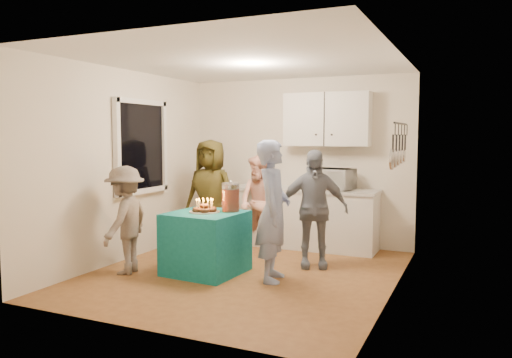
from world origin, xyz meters
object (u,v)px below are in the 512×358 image
at_px(woman_back_left, 211,195).
at_px(punch_jar, 231,198).
at_px(party_table, 206,243).
at_px(man_birthday, 273,211).
at_px(woman_back_center, 260,203).
at_px(woman_back_right, 313,209).
at_px(microwave, 334,179).
at_px(counter, 304,219).
at_px(child_near_left, 125,220).

bearing_deg(woman_back_left, punch_jar, -50.11).
relative_size(party_table, punch_jar, 2.50).
xyz_separation_m(man_birthday, woman_back_center, (-0.79, 1.41, -0.12)).
height_order(party_table, woman_back_left, woman_back_left).
bearing_deg(woman_back_right, punch_jar, -166.03).
height_order(punch_jar, woman_back_left, woman_back_left).
bearing_deg(woman_back_right, woman_back_left, 147.28).
distance_m(microwave, man_birthday, 1.85).
bearing_deg(party_table, microwave, 59.25).
xyz_separation_m(woman_back_center, woman_back_right, (1.04, -0.64, 0.06)).
bearing_deg(microwave, woman_back_right, -77.65).
bearing_deg(woman_back_right, counter, 93.56).
relative_size(microwave, child_near_left, 0.42).
bearing_deg(punch_jar, microwave, 62.53).
xyz_separation_m(woman_back_left, child_near_left, (-0.31, -1.59, -0.16)).
xyz_separation_m(punch_jar, woman_back_left, (-0.84, 0.98, -0.11)).
distance_m(punch_jar, woman_back_center, 1.28).
bearing_deg(child_near_left, woman_back_left, 158.75).
height_order(microwave, child_near_left, child_near_left).
bearing_deg(woman_back_right, microwave, 70.16).
bearing_deg(counter, woman_back_left, -150.93).
xyz_separation_m(party_table, woman_back_center, (0.09, 1.45, 0.33)).
height_order(party_table, woman_back_right, woman_back_right).
relative_size(man_birthday, woman_back_left, 1.01).
bearing_deg(party_table, woman_back_left, 116.65).
bearing_deg(man_birthday, woman_back_right, -31.95).
bearing_deg(counter, party_table, -109.22).
bearing_deg(party_table, punch_jar, 39.43).
relative_size(punch_jar, woman_back_right, 0.22).
xyz_separation_m(party_table, woman_back_left, (-0.59, 1.18, 0.44)).
bearing_deg(child_near_left, woman_back_center, 141.83).
distance_m(microwave, woman_back_center, 1.16).
distance_m(punch_jar, child_near_left, 1.33).
xyz_separation_m(man_birthday, woman_back_left, (-1.47, 1.13, -0.01)).
height_order(punch_jar, woman_back_right, woman_back_right).
bearing_deg(man_birthday, counter, -6.97).
bearing_deg(microwave, counter, -168.50).
bearing_deg(child_near_left, punch_jar, 108.07).
xyz_separation_m(punch_jar, child_near_left, (-1.15, -0.62, -0.26)).
relative_size(counter, man_birthday, 1.33).
bearing_deg(man_birthday, party_table, 78.86).
bearing_deg(woman_back_right, child_near_left, -169.52).
bearing_deg(counter, punch_jar, -103.69).
xyz_separation_m(woman_back_center, child_near_left, (-0.99, -1.87, -0.04)).
xyz_separation_m(woman_back_right, child_near_left, (-2.03, -1.23, -0.10)).
bearing_deg(punch_jar, woman_back_left, 130.60).
relative_size(party_table, man_birthday, 0.51).
distance_m(microwave, child_near_left, 3.07).
xyz_separation_m(microwave, woman_back_right, (0.02, -1.06, -0.30)).
bearing_deg(woman_back_right, man_birthday, -128.41).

